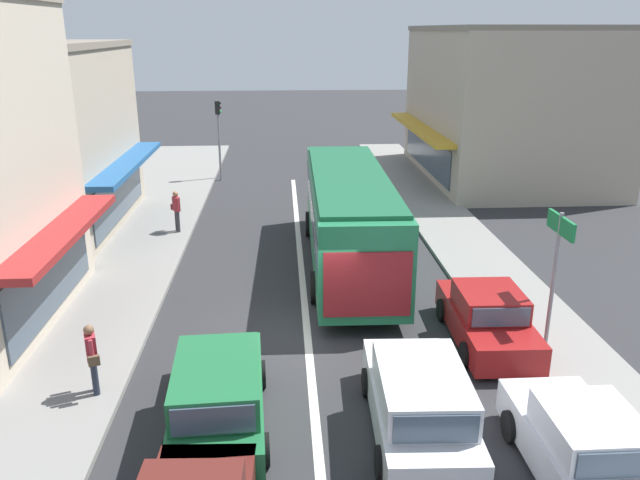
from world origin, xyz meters
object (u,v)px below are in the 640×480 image
(wagon_behind_bus_near, at_px, (419,402))
(directional_road_sign, at_px, (558,250))
(parked_sedan_kerb_front, at_px, (586,451))
(pedestrian_with_handbag_near, at_px, (176,209))
(city_bus, at_px, (349,213))
(parked_sedan_kerb_second, at_px, (487,318))
(pedestrian_browsing_midblock, at_px, (92,355))
(wagon_queue_gap_filler, at_px, (219,395))
(traffic_light_downstreet, at_px, (219,127))

(wagon_behind_bus_near, height_order, directional_road_sign, directional_road_sign)
(parked_sedan_kerb_front, height_order, pedestrian_with_handbag_near, pedestrian_with_handbag_near)
(city_bus, bearing_deg, parked_sedan_kerb_second, -62.28)
(city_bus, bearing_deg, parked_sedan_kerb_front, -74.63)
(city_bus, height_order, pedestrian_browsing_midblock, city_bus)
(city_bus, height_order, parked_sedan_kerb_second, city_bus)
(wagon_behind_bus_near, bearing_deg, parked_sedan_kerb_front, -30.66)
(parked_sedan_kerb_second, bearing_deg, directional_road_sign, -19.42)
(wagon_behind_bus_near, xyz_separation_m, pedestrian_browsing_midblock, (-6.76, 1.72, 0.32))
(wagon_queue_gap_filler, xyz_separation_m, parked_sedan_kerb_second, (6.55, 3.30, -0.08))
(wagon_behind_bus_near, distance_m, parked_sedan_kerb_second, 4.59)
(wagon_queue_gap_filler, bearing_deg, parked_sedan_kerb_second, 26.74)
(wagon_queue_gap_filler, height_order, traffic_light_downstreet, traffic_light_downstreet)
(traffic_light_downstreet, distance_m, pedestrian_browsing_midblock, 20.99)
(wagon_behind_bus_near, relative_size, wagon_queue_gap_filler, 1.00)
(wagon_behind_bus_near, bearing_deg, city_bus, 92.36)
(wagon_behind_bus_near, relative_size, pedestrian_with_handbag_near, 2.80)
(city_bus, relative_size, wagon_queue_gap_filler, 2.38)
(parked_sedan_kerb_second, xyz_separation_m, traffic_light_downstreet, (-8.47, 18.83, 2.19))
(directional_road_sign, relative_size, pedestrian_browsing_midblock, 2.21)
(traffic_light_downstreet, distance_m, directional_road_sign, 21.70)
(wagon_queue_gap_filler, bearing_deg, directional_road_sign, 19.46)
(traffic_light_downstreet, distance_m, pedestrian_with_handbag_near, 9.55)
(directional_road_sign, bearing_deg, wagon_queue_gap_filler, -160.54)
(directional_road_sign, bearing_deg, parked_sedan_kerb_front, -105.52)
(wagon_queue_gap_filler, bearing_deg, parked_sedan_kerb_front, -17.26)
(parked_sedan_kerb_second, distance_m, pedestrian_with_handbag_near, 13.33)
(city_bus, height_order, wagon_behind_bus_near, city_bus)
(pedestrian_browsing_midblock, bearing_deg, wagon_behind_bus_near, -14.28)
(wagon_behind_bus_near, xyz_separation_m, pedestrian_with_handbag_near, (-6.75, 13.28, 0.32))
(city_bus, distance_m, pedestrian_browsing_midblock, 10.06)
(pedestrian_with_handbag_near, bearing_deg, city_bus, -30.94)
(parked_sedan_kerb_second, xyz_separation_m, pedestrian_browsing_midblock, (-9.35, -2.07, 0.40))
(parked_sedan_kerb_second, height_order, directional_road_sign, directional_road_sign)
(directional_road_sign, bearing_deg, pedestrian_with_handbag_near, 137.08)
(parked_sedan_kerb_front, xyz_separation_m, parked_sedan_kerb_second, (-0.05, 5.35, 0.00))
(wagon_behind_bus_near, bearing_deg, directional_road_sign, 39.50)
(wagon_behind_bus_near, bearing_deg, pedestrian_browsing_midblock, 165.72)
(pedestrian_browsing_midblock, bearing_deg, parked_sedan_kerb_second, 12.45)
(traffic_light_downstreet, xyz_separation_m, pedestrian_with_handbag_near, (-0.87, -9.34, -1.79))
(parked_sedan_kerb_second, xyz_separation_m, directional_road_sign, (1.40, -0.49, 2.01))
(wagon_queue_gap_filler, bearing_deg, pedestrian_browsing_midblock, 156.15)
(directional_road_sign, distance_m, pedestrian_with_handbag_near, 14.76)
(parked_sedan_kerb_second, bearing_deg, city_bus, 117.72)
(directional_road_sign, bearing_deg, parked_sedan_kerb_second, 160.58)
(city_bus, xyz_separation_m, wagon_behind_bus_near, (0.39, -9.47, -1.14))
(parked_sedan_kerb_front, height_order, pedestrian_browsing_midblock, pedestrian_browsing_midblock)
(pedestrian_with_handbag_near, bearing_deg, traffic_light_downstreet, 84.65)
(city_bus, relative_size, traffic_light_downstreet, 2.60)
(directional_road_sign, height_order, pedestrian_browsing_midblock, directional_road_sign)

